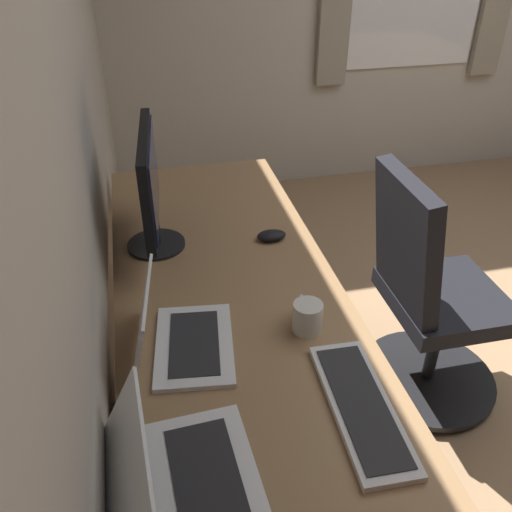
# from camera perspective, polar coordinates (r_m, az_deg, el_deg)

# --- Properties ---
(wall_back) EXTENTS (4.97, 0.10, 2.60)m
(wall_back) POSITION_cam_1_polar(r_m,az_deg,el_deg) (1.41, -20.99, 12.95)
(wall_back) COLOR beige
(wall_back) RESTS_ON ground
(desk) EXTENTS (2.23, 0.70, 0.73)m
(desk) POSITION_cam_1_polar(r_m,az_deg,el_deg) (1.61, -1.76, -8.65)
(desk) COLOR #936D47
(desk) RESTS_ON ground
(drawer_pedestal) EXTENTS (0.40, 0.51, 0.69)m
(drawer_pedestal) POSITION_cam_1_polar(r_m,az_deg,el_deg) (1.70, -0.96, -21.59)
(drawer_pedestal) COLOR #936D47
(drawer_pedestal) RESTS_ON ground
(monitor_primary) EXTENTS (0.49, 0.20, 0.41)m
(monitor_primary) POSITION_cam_1_polar(r_m,az_deg,el_deg) (1.81, -11.10, 7.39)
(monitor_primary) COLOR black
(monitor_primary) RESTS_ON desk
(laptop_leftmost) EXTENTS (0.35, 0.33, 0.20)m
(laptop_leftmost) POSITION_cam_1_polar(r_m,az_deg,el_deg) (1.19, -8.53, -21.70)
(laptop_leftmost) COLOR white
(laptop_leftmost) RESTS_ON desk
(laptop_left) EXTENTS (0.35, 0.30, 0.21)m
(laptop_left) POSITION_cam_1_polar(r_m,az_deg,el_deg) (1.47, -8.61, -8.18)
(laptop_left) COLOR white
(laptop_left) RESTS_ON desk
(keyboard_main) EXTENTS (0.43, 0.16, 0.02)m
(keyboard_main) POSITION_cam_1_polar(r_m,az_deg,el_deg) (1.35, 11.01, -15.27)
(keyboard_main) COLOR silver
(keyboard_main) RESTS_ON desk
(mouse_main) EXTENTS (0.06, 0.10, 0.03)m
(mouse_main) POSITION_cam_1_polar(r_m,az_deg,el_deg) (1.92, 1.64, 2.18)
(mouse_main) COLOR black
(mouse_main) RESTS_ON desk
(coffee_mug) EXTENTS (0.12, 0.08, 0.09)m
(coffee_mug) POSITION_cam_1_polar(r_m,az_deg,el_deg) (1.52, 5.41, -6.34)
(coffee_mug) COLOR silver
(coffee_mug) RESTS_ON desk
(office_chair) EXTENTS (0.56, 0.56, 0.97)m
(office_chair) POSITION_cam_1_polar(r_m,az_deg,el_deg) (2.17, 17.64, -4.70)
(office_chair) COLOR black
(office_chair) RESTS_ON ground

